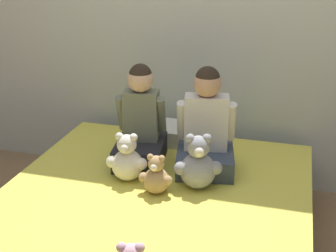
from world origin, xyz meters
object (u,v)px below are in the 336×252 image
Objects in this scene: teddy_bear_between_children at (156,177)px; child_on_left at (141,125)px; teddy_bear_held_by_left_child at (127,160)px; teddy_bear_held_by_right_child at (198,165)px; pillow_at_headboard at (185,135)px; child_on_right at (206,130)px; bed at (147,237)px.

child_on_left is at bearing 119.95° from teddy_bear_between_children.
teddy_bear_held_by_left_child is 0.23m from teddy_bear_between_children.
teddy_bear_held_by_right_child is 0.63m from pillow_at_headboard.
child_on_right is 0.26m from teddy_bear_held_by_right_child.
child_on_right is 1.19× the size of pillow_at_headboard.
teddy_bear_between_children is 0.70m from pillow_at_headboard.
bed is at bearing -145.92° from teddy_bear_held_by_right_child.
child_on_right is (0.40, -0.00, 0.01)m from child_on_left.
teddy_bear_held_by_left_child is (-0.40, -0.26, -0.13)m from child_on_right.
teddy_bear_held_by_left_child is at bearing 153.82° from teddy_bear_between_children.
child_on_left is 0.28m from teddy_bear_held_by_left_child.
child_on_right is 1.96× the size of teddy_bear_held_by_right_child.
pillow_at_headboard reaches higher than bed.
pillow_at_headboard is (0.19, 0.60, -0.06)m from teddy_bear_held_by_left_child.
bed is 0.47m from teddy_bear_held_by_right_child.
teddy_bear_between_children is (-0.20, -0.36, -0.15)m from child_on_right.
bed is 0.44m from teddy_bear_held_by_left_child.
child_on_left is 1.16× the size of pillow_at_headboard.
child_on_left is 0.44m from teddy_bear_between_children.
pillow_at_headboard is at bearing 90.00° from bed.
child_on_right reaches higher than bed.
teddy_bear_held_by_right_child is at bearing -38.80° from child_on_left.
teddy_bear_held_by_right_child is (0.41, -0.24, -0.10)m from child_on_left.
teddy_bear_between_children reaches higher than bed.
bed is 0.70m from child_on_right.
child_on_right reaches higher than teddy_bear_between_children.
bed is 7.10× the size of teddy_bear_held_by_left_child.
child_on_right is 2.76× the size of teddy_bear_between_children.
bed is at bearing -94.64° from teddy_bear_between_children.
bed is at bearing -123.30° from child_on_right.
child_on_right is (0.21, 0.50, 0.44)m from bed.
teddy_bear_held_by_right_child reaches higher than pillow_at_headboard.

